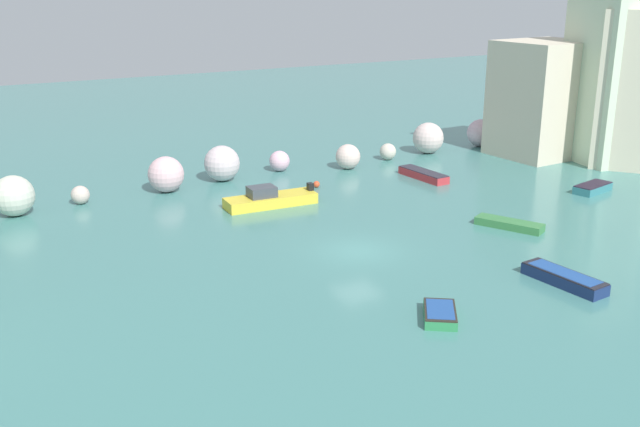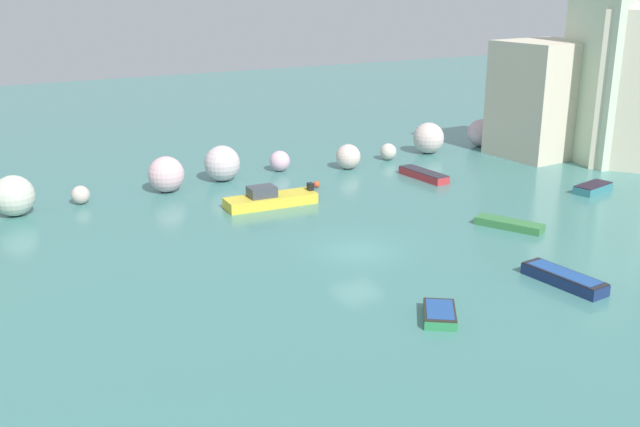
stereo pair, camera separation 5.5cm
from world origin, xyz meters
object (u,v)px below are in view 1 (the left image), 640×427
object	(u,v)px
moored_boat_6	(509,224)
moored_boat_2	(270,199)
moored_boat_5	(423,175)
moored_boat_3	(593,188)
channel_buoy	(316,184)
moored_boat_7	(440,314)
moored_boat_0	(564,278)

from	to	relation	value
moored_boat_6	moored_boat_2	bearing A→B (deg)	-162.55
moored_boat_5	moored_boat_6	world-z (taller)	moored_boat_5
moored_boat_3	channel_buoy	bearing A→B (deg)	-44.74
moored_boat_7	moored_boat_6	bearing A→B (deg)	-19.94
moored_boat_0	moored_boat_3	world-z (taller)	moored_boat_0
moored_boat_2	moored_boat_3	world-z (taller)	moored_boat_2
moored_boat_2	moored_boat_7	xyz separation A→B (m)	(-0.78, -18.97, -0.21)
moored_boat_0	moored_boat_2	bearing A→B (deg)	-164.94
channel_buoy	moored_boat_5	bearing A→B (deg)	-12.22
moored_boat_0	moored_boat_7	xyz separation A→B (m)	(-7.70, -0.10, -0.07)
moored_boat_0	moored_boat_5	distance (m)	20.42
moored_boat_0	moored_boat_2	size ratio (longest dim) A/B	0.72
moored_boat_0	moored_boat_7	bearing A→B (deg)	-94.34
moored_boat_0	moored_boat_3	distance (m)	17.88
channel_buoy	moored_boat_6	world-z (taller)	channel_buoy
moored_boat_2	moored_boat_5	xyz separation A→B (m)	(13.04, 0.62, -0.17)
moored_boat_0	moored_boat_7	size ratio (longest dim) A/B	1.59
channel_buoy	moored_boat_3	size ratio (longest dim) A/B	0.14
moored_boat_5	moored_boat_6	distance (m)	11.99
moored_boat_6	moored_boat_7	size ratio (longest dim) A/B	1.48
moored_boat_2	moored_boat_0	bearing A→B (deg)	113.32
moored_boat_3	moored_boat_6	size ratio (longest dim) A/B	0.80
channel_buoy	moored_boat_2	bearing A→B (deg)	-153.81
moored_boat_3	moored_boat_0	bearing A→B (deg)	24.95
moored_boat_3	moored_boat_7	size ratio (longest dim) A/B	1.19
channel_buoy	moored_boat_2	distance (m)	5.42
channel_buoy	moored_boat_2	world-z (taller)	moored_boat_2
channel_buoy	moored_boat_7	xyz separation A→B (m)	(-5.64, -21.36, 0.02)
moored_boat_0	moored_boat_6	size ratio (longest dim) A/B	1.07
moored_boat_7	channel_buoy	bearing A→B (deg)	20.70
channel_buoy	moored_boat_7	size ratio (longest dim) A/B	0.17
moored_boat_0	moored_boat_3	bearing A→B (deg)	121.86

